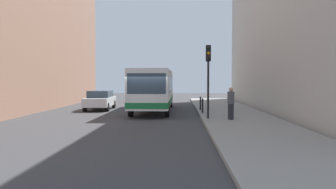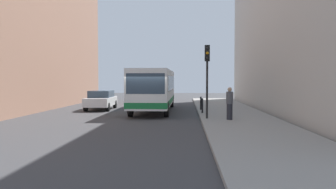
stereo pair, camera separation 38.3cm
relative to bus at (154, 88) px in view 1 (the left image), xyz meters
name	(u,v)px [view 1 (the left image)]	position (x,y,z in m)	size (l,w,h in m)	color
ground_plane	(147,118)	(-0.04, -4.80, -1.73)	(80.00, 80.00, 0.00)	#38383A
sidewalk	(237,117)	(5.36, -4.80, -1.65)	(4.40, 40.00, 0.15)	gray
bus	(154,88)	(0.00, 0.00, 0.00)	(2.57, 11.03, 3.00)	white
car_beside_bus	(100,100)	(-4.25, 1.06, -0.94)	(1.97, 4.45, 1.48)	silver
traffic_light	(208,68)	(3.51, -6.08, 1.28)	(0.28, 0.33, 4.10)	black
bollard_near	(203,106)	(3.41, -2.81, -1.10)	(0.11, 0.11, 0.95)	black
bollard_mid	(200,103)	(3.41, -0.44, -1.10)	(0.11, 0.11, 0.95)	black
pedestrian_near_signal	(231,103)	(4.70, -6.62, -0.69)	(0.38, 0.38, 1.76)	#26262D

